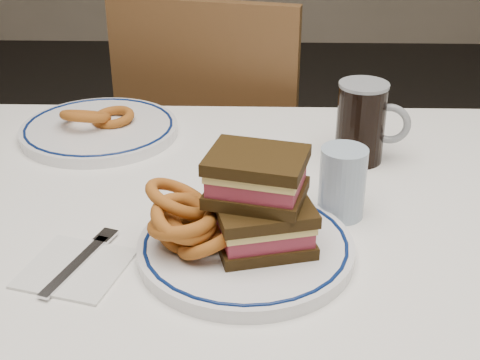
{
  "coord_description": "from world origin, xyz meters",
  "views": [
    {
      "loc": [
        0.0,
        -0.86,
        1.26
      ],
      "look_at": [
        -0.02,
        -0.08,
        0.85
      ],
      "focal_mm": 50.0,
      "sensor_mm": 36.0,
      "label": 1
    }
  ],
  "objects_px": {
    "beer_mug": "(363,122)",
    "far_plate": "(99,129)",
    "reuben_sandwich": "(260,201)",
    "chair_far": "(219,157)",
    "main_plate": "(246,247)"
  },
  "relations": [
    {
      "from": "chair_far",
      "to": "beer_mug",
      "type": "relative_size",
      "value": 6.74
    },
    {
      "from": "reuben_sandwich",
      "to": "beer_mug",
      "type": "distance_m",
      "value": 0.34
    },
    {
      "from": "beer_mug",
      "to": "main_plate",
      "type": "bearing_deg",
      "value": -122.88
    },
    {
      "from": "chair_far",
      "to": "main_plate",
      "type": "bearing_deg",
      "value": -84.1
    },
    {
      "from": "chair_far",
      "to": "beer_mug",
      "type": "bearing_deg",
      "value": -61.64
    },
    {
      "from": "chair_far",
      "to": "reuben_sandwich",
      "type": "xyz_separation_m",
      "value": [
        0.1,
        -0.8,
        0.32
      ]
    },
    {
      "from": "chair_far",
      "to": "far_plate",
      "type": "bearing_deg",
      "value": -115.48
    },
    {
      "from": "reuben_sandwich",
      "to": "far_plate",
      "type": "relative_size",
      "value": 0.53
    },
    {
      "from": "main_plate",
      "to": "far_plate",
      "type": "bearing_deg",
      "value": 125.76
    },
    {
      "from": "chair_far",
      "to": "reuben_sandwich",
      "type": "bearing_deg",
      "value": -82.79
    },
    {
      "from": "main_plate",
      "to": "beer_mug",
      "type": "relative_size",
      "value": 2.09
    },
    {
      "from": "reuben_sandwich",
      "to": "far_plate",
      "type": "height_order",
      "value": "reuben_sandwich"
    },
    {
      "from": "reuben_sandwich",
      "to": "beer_mug",
      "type": "height_order",
      "value": "reuben_sandwich"
    },
    {
      "from": "beer_mug",
      "to": "far_plate",
      "type": "relative_size",
      "value": 0.48
    },
    {
      "from": "chair_far",
      "to": "beer_mug",
      "type": "height_order",
      "value": "chair_far"
    }
  ]
}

